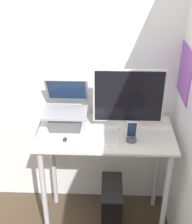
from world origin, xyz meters
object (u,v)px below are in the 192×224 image
Objects in this scene: mouse at (65,139)px; cell_phone at (131,135)px; monitor at (128,99)px; keyboard at (95,141)px; computer_tower at (111,207)px; laptop at (66,115)px.

cell_phone is at bearing 2.62° from mouse.
monitor is 3.26× the size of cell_phone.
computer_tower is at bearing 27.39° from keyboard.
monitor is 10.55× the size of mouse.
monitor reaches higher than mouse.
keyboard is at bearing -152.61° from computer_tower.
mouse is at bearing 177.76° from keyboard.
laptop is 0.23m from mouse.
keyboard is 0.27m from cell_phone.
laptop is at bearing 94.32° from mouse.
keyboard is at bearing -173.21° from cell_phone.
cell_phone is at bearing -82.46° from monitor.
monitor is 1.64× the size of keyboard.
monitor is at bearing 51.46° from computer_tower.
computer_tower is at bearing -128.54° from monitor.
laptop is 0.51m from monitor.
keyboard is 0.67× the size of computer_tower.
cell_phone is at bearing -16.57° from computer_tower.
keyboard is 6.44× the size of mouse.
monitor is at bearing -1.00° from laptop.
laptop is 7.12× the size of mouse.
monitor is 1.10× the size of computer_tower.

